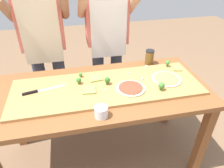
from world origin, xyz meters
name	(u,v)px	position (x,y,z in m)	size (l,w,h in m)	color
ground_plane	(103,155)	(0.00, 0.00, 0.00)	(8.00, 8.00, 0.00)	brown
prep_table	(101,100)	(0.00, 0.00, 0.69)	(1.68, 0.77, 0.79)	brown
cutting_board	(107,87)	(0.05, 0.00, 0.81)	(1.45, 0.48, 0.02)	#B27F47
chefs_knife	(38,91)	(-0.46, 0.04, 0.82)	(0.31, 0.09, 0.02)	#B7BABF
pizza_whole_pesto_green	(166,79)	(0.54, -0.01, 0.82)	(0.24, 0.24, 0.02)	beige
pizza_whole_tomato_red	(131,88)	(0.22, -0.07, 0.82)	(0.22, 0.22, 0.02)	beige
pizza_slice_near_right	(95,78)	(-0.02, 0.13, 0.82)	(0.10, 0.10, 0.01)	#899E4C
pizza_slice_center	(177,69)	(0.70, 0.12, 0.82)	(0.07, 0.07, 0.01)	#899E4C
pizza_slice_near_left	(89,90)	(-0.09, -0.03, 0.82)	(0.10, 0.10, 0.01)	#899E4C
broccoli_floret_front_right	(81,74)	(-0.13, 0.18, 0.84)	(0.03, 0.03, 0.04)	#487A23
broccoli_floret_center_right	(79,80)	(-0.16, 0.08, 0.85)	(0.04, 0.04, 0.05)	#3F7220
broccoli_floret_front_mid	(107,80)	(0.06, 0.03, 0.85)	(0.04, 0.04, 0.06)	#366618
broccoli_floret_back_left	(161,86)	(0.44, -0.13, 0.85)	(0.05, 0.05, 0.07)	#487A23
broccoli_floret_back_right	(168,63)	(0.64, 0.19, 0.85)	(0.04, 0.04, 0.06)	#487A23
cheese_crumble_a	(146,67)	(0.45, 0.21, 0.82)	(0.02, 0.02, 0.02)	white
cheese_crumble_b	(106,90)	(0.03, -0.06, 0.82)	(0.01, 0.01, 0.01)	silver
cheese_crumble_c	(142,79)	(0.35, 0.03, 0.82)	(0.01, 0.01, 0.01)	white
cheese_crumble_d	(129,73)	(0.27, 0.14, 0.82)	(0.01, 0.01, 0.01)	white
flour_cup	(101,112)	(-0.05, -0.30, 0.83)	(0.09, 0.09, 0.08)	white
sauce_jar	(150,57)	(0.51, 0.31, 0.86)	(0.08, 0.08, 0.14)	brown
cook_left	(43,38)	(-0.43, 0.65, 1.00)	(0.54, 0.39, 1.67)	#333847
cook_right	(107,33)	(0.18, 0.65, 1.00)	(0.54, 0.39, 1.67)	#333847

